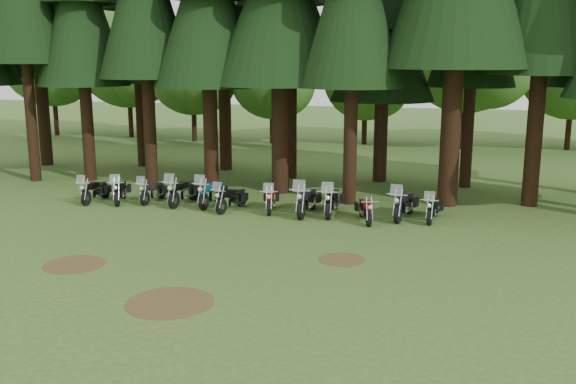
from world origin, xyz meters
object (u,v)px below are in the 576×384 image
at_px(motorcycle_3, 184,192).
at_px(motorcycle_5, 231,199).
at_px(motorcycle_1, 120,191).
at_px(motorcycle_4, 212,194).
at_px(motorcycle_0, 95,192).
at_px(motorcycle_9, 365,211).
at_px(motorcycle_11, 433,209).
at_px(motorcycle_7, 307,201).
at_px(motorcycle_2, 153,192).
at_px(motorcycle_8, 332,202).
at_px(motorcycle_6, 270,200).
at_px(motorcycle_10, 404,205).

height_order(motorcycle_3, motorcycle_5, motorcycle_3).
bearing_deg(motorcycle_1, motorcycle_4, -13.19).
relative_size(motorcycle_0, motorcycle_5, 0.99).
xyz_separation_m(motorcycle_1, motorcycle_9, (10.35, -0.52, -0.05)).
bearing_deg(motorcycle_11, motorcycle_7, -170.07).
distance_m(motorcycle_4, motorcycle_9, 6.50).
xyz_separation_m(motorcycle_3, motorcycle_4, (1.20, 0.08, -0.00)).
bearing_deg(motorcycle_7, motorcycle_11, 4.62).
relative_size(motorcycle_2, motorcycle_3, 0.85).
bearing_deg(motorcycle_1, motorcycle_2, -2.72).
bearing_deg(motorcycle_8, motorcycle_0, -179.79).
height_order(motorcycle_2, motorcycle_6, motorcycle_6).
distance_m(motorcycle_6, motorcycle_11, 6.25).
bearing_deg(motorcycle_3, motorcycle_7, 1.45).
bearing_deg(motorcycle_10, motorcycle_1, -168.40).
xyz_separation_m(motorcycle_3, motorcycle_6, (3.79, -0.22, -0.05)).
distance_m(motorcycle_5, motorcycle_7, 3.04).
height_order(motorcycle_4, motorcycle_11, motorcycle_4).
height_order(motorcycle_6, motorcycle_7, motorcycle_7).
bearing_deg(motorcycle_10, motorcycle_2, -170.36).
height_order(motorcycle_5, motorcycle_10, motorcycle_10).
relative_size(motorcycle_5, motorcycle_10, 0.87).
distance_m(motorcycle_1, motorcycle_6, 6.50).
relative_size(motorcycle_5, motorcycle_7, 0.84).
distance_m(motorcycle_0, motorcycle_9, 11.41).
relative_size(motorcycle_3, motorcycle_8, 1.00).
relative_size(motorcycle_8, motorcycle_10, 0.98).
bearing_deg(motorcycle_0, motorcycle_4, 7.71).
bearing_deg(motorcycle_5, motorcycle_0, -166.33).
distance_m(motorcycle_0, motorcycle_8, 10.02).
distance_m(motorcycle_1, motorcycle_7, 8.01).
distance_m(motorcycle_3, motorcycle_9, 7.69).
bearing_deg(motorcycle_10, motorcycle_0, -167.64).
bearing_deg(motorcycle_8, motorcycle_9, -29.62).
bearing_deg(motorcycle_5, motorcycle_3, -179.22).
bearing_deg(motorcycle_2, motorcycle_9, -2.36).
height_order(motorcycle_0, motorcycle_6, motorcycle_6).
relative_size(motorcycle_1, motorcycle_10, 0.90).
relative_size(motorcycle_2, motorcycle_6, 0.96).
bearing_deg(motorcycle_1, motorcycle_3, -12.17).
height_order(motorcycle_10, motorcycle_11, motorcycle_10).
relative_size(motorcycle_0, motorcycle_3, 0.88).
bearing_deg(motorcycle_1, motorcycle_10, -17.76).
bearing_deg(motorcycle_2, motorcycle_1, -159.96).
xyz_separation_m(motorcycle_7, motorcycle_10, (3.67, 0.36, -0.02)).
bearing_deg(motorcycle_6, motorcycle_4, 160.70).
xyz_separation_m(motorcycle_2, motorcycle_11, (11.44, -0.13, 0.01)).
bearing_deg(motorcycle_11, motorcycle_5, -170.50).
relative_size(motorcycle_3, motorcycle_6, 1.12).
distance_m(motorcycle_1, motorcycle_4, 3.94).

